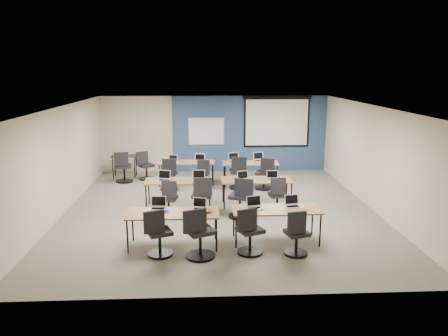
{
  "coord_description": "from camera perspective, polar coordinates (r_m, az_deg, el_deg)",
  "views": [
    {
      "loc": [
        -0.44,
        -10.95,
        3.61
      ],
      "look_at": [
        0.12,
        0.4,
        1.03
      ],
      "focal_mm": 35.0,
      "sensor_mm": 36.0,
      "label": 1
    }
  ],
  "objects": [
    {
      "name": "spare_chair_b",
      "position": [
        14.53,
        -12.99,
        -0.2
      ],
      "size": [
        0.55,
        0.55,
        1.03
      ],
      "rotation": [
        0.0,
        0.0,
        0.14
      ],
      "color": "black",
      "rests_on": "floor"
    },
    {
      "name": "floor",
      "position": [
        11.54,
        -0.52,
        -5.45
      ],
      "size": [
        8.0,
        9.0,
        0.02
      ],
      "primitive_type": "cube",
      "color": "#6B6354",
      "rests_on": "ground"
    },
    {
      "name": "laptop_3",
      "position": [
        9.51,
        8.91,
        -4.62
      ],
      "size": [
        0.31,
        0.27,
        0.24
      ],
      "rotation": [
        0.0,
        0.0,
        0.2
      ],
      "color": "#BABABA",
      "rests_on": "training_table_front_right"
    },
    {
      "name": "ceiling",
      "position": [
        11.0,
        -0.55,
        8.04
      ],
      "size": [
        8.0,
        9.0,
        0.02
      ],
      "primitive_type": "cube",
      "color": "white",
      "rests_on": "ground"
    },
    {
      "name": "training_table_mid_left",
      "position": [
        11.65,
        -5.98,
        -1.82
      ],
      "size": [
        1.77,
        0.74,
        0.73
      ],
      "rotation": [
        0.0,
        0.0,
        -0.01
      ],
      "color": "brown",
      "rests_on": "floor"
    },
    {
      "name": "mouse_3",
      "position": [
        9.42,
        10.15,
        -5.14
      ],
      "size": [
        0.07,
        0.11,
        0.04
      ],
      "primitive_type": "ellipsoid",
      "rotation": [
        0.0,
        0.0,
        -0.09
      ],
      "color": "white",
      "rests_on": "training_table_front_right"
    },
    {
      "name": "wall_front",
      "position": [
        6.85,
        1.01,
        -6.48
      ],
      "size": [
        8.0,
        0.04,
        2.7
      ],
      "primitive_type": "cube",
      "color": "beige",
      "rests_on": "ground"
    },
    {
      "name": "mouse_1",
      "position": [
        9.12,
        -2.27,
        -5.54
      ],
      "size": [
        0.07,
        0.11,
        0.03
      ],
      "primitive_type": "ellipsoid",
      "rotation": [
        0.0,
        0.0,
        -0.12
      ],
      "color": "white",
      "rests_on": "training_table_front_left"
    },
    {
      "name": "training_table_mid_right",
      "position": [
        11.72,
        4.28,
        -1.69
      ],
      "size": [
        1.89,
        0.79,
        0.73
      ],
      "rotation": [
        0.0,
        0.0,
        -0.01
      ],
      "color": "#9C673A",
      "rests_on": "floor"
    },
    {
      "name": "laptop_2",
      "position": [
        9.3,
        3.96,
        -4.88
      ],
      "size": [
        0.33,
        0.28,
        0.25
      ],
      "rotation": [
        0.0,
        0.0,
        0.24
      ],
      "color": "#B0B0B9",
      "rests_on": "training_table_front_right"
    },
    {
      "name": "mouse_0",
      "position": [
        9.13,
        -8.06,
        -5.64
      ],
      "size": [
        0.09,
        0.11,
        0.04
      ],
      "primitive_type": "ellipsoid",
      "rotation": [
        0.0,
        0.0,
        -0.26
      ],
      "color": "white",
      "rests_on": "training_table_front_left"
    },
    {
      "name": "coffee_cup",
      "position": [
        9.06,
        2.97,
        -5.51
      ],
      "size": [
        0.06,
        0.06,
        0.05
      ],
      "primitive_type": "imported",
      "rotation": [
        0.0,
        0.0,
        0.0
      ],
      "color": "white",
      "rests_on": "snack_plate"
    },
    {
      "name": "training_table_back_right",
      "position": [
        13.77,
        3.46,
        0.49
      ],
      "size": [
        1.75,
        0.73,
        0.73
      ],
      "rotation": [
        0.0,
        0.0,
        -0.03
      ],
      "color": "#AA683C",
      "rests_on": "floor"
    },
    {
      "name": "snack_bowl",
      "position": [
        9.03,
        -2.25,
        -5.63
      ],
      "size": [
        0.26,
        0.26,
        0.05
      ],
      "primitive_type": "imported",
      "rotation": [
        0.0,
        0.0,
        -0.17
      ],
      "color": "brown",
      "rests_on": "training_table_front_left"
    },
    {
      "name": "laptop_8",
      "position": [
        13.93,
        -6.67,
        1.01
      ],
      "size": [
        0.3,
        0.25,
        0.23
      ],
      "rotation": [
        0.0,
        0.0,
        -0.35
      ],
      "color": "#A8A8B1",
      "rests_on": "training_table_back_left"
    },
    {
      "name": "mouse_9",
      "position": [
        13.71,
        -2.62,
        0.7
      ],
      "size": [
        0.09,
        0.12,
        0.04
      ],
      "primitive_type": "ellipsoid",
      "rotation": [
        0.0,
        0.0,
        -0.33
      ],
      "color": "white",
      "rests_on": "training_table_back_left"
    },
    {
      "name": "task_chair_3",
      "position": [
        8.79,
        9.45,
        -8.85
      ],
      "size": [
        0.47,
        0.47,
        0.96
      ],
      "rotation": [
        0.0,
        0.0,
        0.25
      ],
      "color": "black",
      "rests_on": "floor"
    },
    {
      "name": "training_table_front_left",
      "position": [
        9.09,
        -6.7,
        -6.05
      ],
      "size": [
        1.9,
        0.79,
        0.73
      ],
      "rotation": [
        0.0,
        0.0,
        0.0
      ],
      "color": "brown",
      "rests_on": "floor"
    },
    {
      "name": "task_chair_9",
      "position": [
        13.39,
        -2.88,
        -1.15
      ],
      "size": [
        0.48,
        0.46,
        0.95
      ],
      "rotation": [
        0.0,
        0.0,
        -0.33
      ],
      "color": "black",
      "rests_on": "floor"
    },
    {
      "name": "utility_table",
      "position": [
        15.22,
        -12.9,
        1.23
      ],
      "size": [
        0.84,
        0.47,
        0.75
      ],
      "rotation": [
        0.0,
        0.0,
        0.04
      ],
      "color": "#372418",
      "rests_on": "floor"
    },
    {
      "name": "training_table_back_left",
      "position": [
        13.96,
        -4.92,
        0.64
      ],
      "size": [
        1.79,
        0.75,
        0.73
      ],
      "rotation": [
        0.0,
        0.0,
        -0.05
      ],
      "color": "#A67449",
      "rests_on": "floor"
    },
    {
      "name": "task_chair_8",
      "position": [
        13.34,
        -7.2,
        -1.16
      ],
      "size": [
        0.53,
        0.53,
        1.01
      ],
      "rotation": [
        0.0,
        0.0,
        -0.19
      ],
      "color": "black",
      "rests_on": "floor"
    },
    {
      "name": "wall_back",
      "position": [
        15.62,
        -1.21,
        4.46
      ],
      "size": [
        8.0,
        0.04,
        2.7
      ],
      "primitive_type": "cube",
      "color": "beige",
      "rests_on": "ground"
    },
    {
      "name": "mouse_5",
      "position": [
        11.38,
        -2.35,
        -1.82
      ],
      "size": [
        0.08,
        0.11,
        0.03
      ],
      "primitive_type": "ellipsoid",
      "rotation": [
        0.0,
        0.0,
        -0.21
      ],
      "color": "white",
      "rests_on": "training_table_mid_left"
    },
    {
      "name": "task_chair_5",
      "position": [
        10.93,
        -2.86,
        -4.14
      ],
      "size": [
        0.56,
        0.56,
        1.04
      ],
      "rotation": [
        0.0,
        0.0,
        -0.08
      ],
      "color": "black",
      "rests_on": "floor"
    },
    {
      "name": "whiteboard",
      "position": [
        15.53,
        -2.31,
        4.78
      ],
      "size": [
        1.28,
        0.03,
        0.98
      ],
      "color": "silver",
      "rests_on": "wall_back"
    },
    {
      "name": "mouse_8",
      "position": [
        13.81,
        -6.11,
        0.73
      ],
      "size": [
        0.06,
        0.09,
        0.03
      ],
      "primitive_type": "ellipsoid",
      "rotation": [
        0.0,
        0.0,
        0.02
      ],
      "color": "white",
      "rests_on": "training_table_back_left"
    },
    {
      "name": "blue_mousepad",
      "position": [
        9.17,
        -8.06,
        -5.63
      ],
      "size": [
        0.27,
        0.23,
        0.01
      ],
      "primitive_type": "cube",
      "rotation": [
        0.0,
        0.0,
        0.05
      ],
      "color": "#151C9D",
      "rests_on": "training_table_front_left"
    },
    {
      "name": "laptop_6",
      "position": [
        11.58,
        2.49,
        -1.32
      ],
      "size": [
        0.32,
        0.27,
        0.24
      ],
      "rotation": [
        0.0,
        0.0,
        0.35
      ],
      "color": "#BEBEBE",
      "rests_on": "training_table_mid_right"
    },
    {
      "name": "wall_right",
      "position": [
        12.03,
        18.87,
        1.27
      ],
      "size": [
        0.04,
        9.0,
        2.7
      ],
      "primitive_type": "cube",
      "color": "beige",
      "rests_on": "ground"
    },
    {
      "name": "laptop_0",
      "position": [
        9.36,
        -8.58,
        -4.88
      ],
      "size": [
        0.32,
        0.28,
        0.25
      ],
      "rotation": [
        0.0,
        0.0,
        -0.06
      ],
      "color": "#A0A0AA",
      "rests_on": "training_table_front_left"
    },
    {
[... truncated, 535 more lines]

